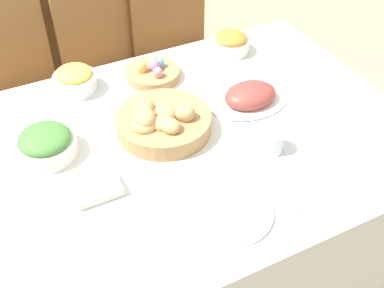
# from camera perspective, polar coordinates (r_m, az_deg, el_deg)

# --- Properties ---
(ground_plane) EXTENTS (12.00, 12.00, 0.00)m
(ground_plane) POSITION_cam_1_polar(r_m,az_deg,el_deg) (2.13, -0.48, -14.26)
(ground_plane) COLOR tan
(dining_table) EXTENTS (1.50, 1.08, 0.73)m
(dining_table) POSITION_cam_1_polar(r_m,az_deg,el_deg) (1.84, -0.54, -7.82)
(dining_table) COLOR silver
(dining_table) RESTS_ON ground
(chair_far_center) EXTENTS (0.46, 0.46, 0.90)m
(chair_far_center) POSITION_cam_1_polar(r_m,az_deg,el_deg) (2.40, -9.28, 8.73)
(chair_far_center) COLOR olive
(chair_far_center) RESTS_ON ground
(chair_far_right) EXTENTS (0.46, 0.46, 0.90)m
(chair_far_right) POSITION_cam_1_polar(r_m,az_deg,el_deg) (2.51, -1.23, 10.88)
(chair_far_right) COLOR olive
(chair_far_right) RESTS_ON ground
(chair_far_left) EXTENTS (0.44, 0.44, 0.90)m
(chair_far_left) POSITION_cam_1_polar(r_m,az_deg,el_deg) (2.34, -19.97, 5.59)
(chair_far_left) COLOR olive
(chair_far_left) RESTS_ON ground
(sideboard) EXTENTS (1.25, 0.44, 0.89)m
(sideboard) POSITION_cam_1_polar(r_m,az_deg,el_deg) (3.03, -14.08, 14.47)
(sideboard) COLOR #4C2D19
(sideboard) RESTS_ON ground
(bread_basket) EXTENTS (0.31, 0.31, 0.11)m
(bread_basket) POSITION_cam_1_polar(r_m,az_deg,el_deg) (1.58, -3.56, 2.64)
(bread_basket) COLOR #AD8451
(bread_basket) RESTS_ON dining_table
(egg_basket) EXTENTS (0.21, 0.21, 0.08)m
(egg_basket) POSITION_cam_1_polar(r_m,az_deg,el_deg) (1.85, -4.69, 8.49)
(egg_basket) COLOR #AD8451
(egg_basket) RESTS_ON dining_table
(ham_platter) EXTENTS (0.30, 0.21, 0.08)m
(ham_platter) POSITION_cam_1_polar(r_m,az_deg,el_deg) (1.72, 6.89, 5.61)
(ham_platter) COLOR silver
(ham_platter) RESTS_ON dining_table
(green_salad_bowl) EXTENTS (0.19, 0.19, 0.09)m
(green_salad_bowl) POSITION_cam_1_polar(r_m,az_deg,el_deg) (1.56, -16.96, 0.05)
(green_salad_bowl) COLOR silver
(green_salad_bowl) RESTS_ON dining_table
(pineapple_bowl) EXTENTS (0.16, 0.16, 0.10)m
(pineapple_bowl) POSITION_cam_1_polar(r_m,az_deg,el_deg) (1.82, -13.74, 7.43)
(pineapple_bowl) COLOR silver
(pineapple_bowl) RESTS_ON dining_table
(carrot_bowl) EXTENTS (0.15, 0.15, 0.09)m
(carrot_bowl) POSITION_cam_1_polar(r_m,az_deg,el_deg) (2.01, 4.59, 11.88)
(carrot_bowl) COLOR silver
(carrot_bowl) RESTS_ON dining_table
(dinner_plate) EXTENTS (0.26, 0.26, 0.01)m
(dinner_plate) POSITION_cam_1_polar(r_m,az_deg,el_deg) (1.35, 4.21, -7.83)
(dinner_plate) COLOR silver
(dinner_plate) RESTS_ON dining_table
(fork) EXTENTS (0.01, 0.17, 0.00)m
(fork) POSITION_cam_1_polar(r_m,az_deg,el_deg) (1.31, -1.77, -10.23)
(fork) COLOR silver
(fork) RESTS_ON dining_table
(knife) EXTENTS (0.01, 0.17, 0.00)m
(knife) POSITION_cam_1_polar(r_m,az_deg,el_deg) (1.42, 9.65, -5.68)
(knife) COLOR silver
(knife) RESTS_ON dining_table
(spoon) EXTENTS (0.01, 0.17, 0.00)m
(spoon) POSITION_cam_1_polar(r_m,az_deg,el_deg) (1.43, 10.65, -5.27)
(spoon) COLOR silver
(spoon) RESTS_ON dining_table
(drinking_cup) EXTENTS (0.08, 0.08, 0.07)m
(drinking_cup) POSITION_cam_1_polar(r_m,az_deg,el_deg) (1.53, 9.45, 0.40)
(drinking_cup) COLOR silver
(drinking_cup) RESTS_ON dining_table
(butter_dish) EXTENTS (0.14, 0.08, 0.03)m
(butter_dish) POSITION_cam_1_polar(r_m,az_deg,el_deg) (1.41, -11.20, -5.39)
(butter_dish) COLOR silver
(butter_dish) RESTS_ON dining_table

